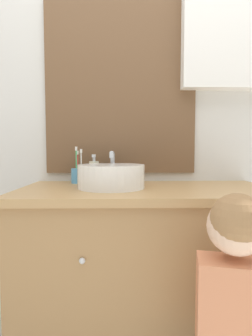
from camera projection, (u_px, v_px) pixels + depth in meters
wall_back at (148, 107)px, 1.56m from camera, size 3.20×0.18×2.50m
vanity_counter at (147, 273)px, 1.30m from camera, size 1.24×0.59×0.86m
sink_basin at (112, 176)px, 1.27m from camera, size 0.32×0.38×0.18m
toothbrush_holder at (78, 175)px, 1.46m from camera, size 0.08×0.08×0.20m
soap_dispenser at (94, 172)px, 1.44m from camera, size 0.05×0.05×0.16m
child_figure at (234, 308)px, 0.83m from camera, size 0.30×0.43×0.91m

